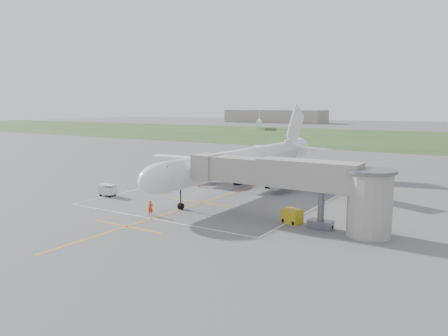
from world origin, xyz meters
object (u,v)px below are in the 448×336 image
Objects in this scene: ramp_worker_nose at (150,208)px; ramp_worker_wing at (199,182)px; airliner at (242,162)px; baggage_cart at (108,190)px; jet_bridge at (301,183)px; gpu_unit at (292,216)px.

ramp_worker_wing is at bearing 80.97° from ramp_worker_nose.
airliner is 20.46m from baggage_cart.
ramp_worker_nose is at bearing 141.50° from ramp_worker_wing.
jet_bridge is 18.08m from ramp_worker_nose.
baggage_cart is 1.40× the size of ramp_worker_nose.
ramp_worker_nose is at bearing -162.08° from jet_bridge.
jet_bridge is 13.49× the size of ramp_worker_wing.
ramp_worker_wing is (6.98, 13.03, 0.00)m from baggage_cart.
airliner is 18.60× the size of baggage_cart.
ramp_worker_nose reaches higher than baggage_cart.
gpu_unit is (14.55, -13.78, -3.60)m from airliner.
baggage_cart is at bearing 130.75° from ramp_worker_nose.
gpu_unit is 24.94m from ramp_worker_wing.
baggage_cart is (-14.07, -14.42, -3.53)m from airliner.
airliner reaches higher than gpu_unit.
airliner is 26.94× the size of ramp_worker_wing.
ramp_worker_wing is (-21.64, 12.39, 0.08)m from gpu_unit.
ramp_worker_wing is (-7.09, -1.39, -3.52)m from airliner.
airliner is at bearing 155.09° from gpu_unit.
jet_bridge reaches higher than gpu_unit.
gpu_unit is at bearing -6.51° from ramp_worker_nose.
baggage_cart is 1.45× the size of ramp_worker_wing.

